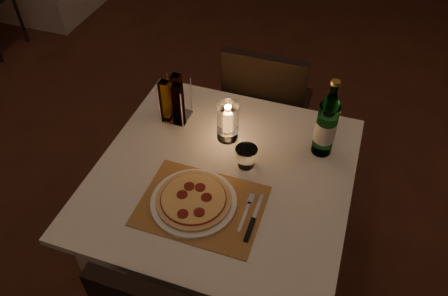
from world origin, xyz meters
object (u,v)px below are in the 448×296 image
(plate, at_px, (194,202))
(water_bottle, at_px, (326,125))
(chair_far, at_px, (266,103))
(hurricane_candle, at_px, (228,119))
(tumbler, at_px, (246,157))
(pizza, at_px, (194,199))
(main_table, at_px, (223,227))

(plate, xyz_separation_m, water_bottle, (0.40, 0.43, 0.13))
(chair_far, relative_size, hurricane_candle, 5.09)
(tumbler, bearing_deg, pizza, -116.39)
(chair_far, xyz_separation_m, plate, (-0.05, -0.89, 0.20))
(chair_far, relative_size, plate, 2.81)
(water_bottle, bearing_deg, tumbler, -146.92)
(plate, bearing_deg, chair_far, 86.80)
(main_table, bearing_deg, pizza, -105.50)
(chair_far, bearing_deg, tumbler, -83.34)
(hurricane_candle, bearing_deg, tumbler, -47.03)
(main_table, relative_size, water_bottle, 2.83)
(pizza, bearing_deg, water_bottle, 47.20)
(chair_far, distance_m, tumbler, 0.69)
(plate, bearing_deg, tumbler, 63.59)
(main_table, distance_m, hurricane_candle, 0.51)
(main_table, height_order, water_bottle, water_bottle)
(chair_far, xyz_separation_m, water_bottle, (0.35, -0.46, 0.33))
(plate, relative_size, tumbler, 3.61)
(main_table, xyz_separation_m, plate, (-0.05, -0.18, 0.38))
(tumbler, xyz_separation_m, water_bottle, (0.27, 0.18, 0.10))
(chair_far, distance_m, plate, 0.92)
(tumbler, distance_m, hurricane_candle, 0.19)
(chair_far, xyz_separation_m, pizza, (-0.05, -0.89, 0.22))
(water_bottle, height_order, hurricane_candle, water_bottle)
(main_table, relative_size, chair_far, 1.11)
(plate, distance_m, water_bottle, 0.60)
(tumbler, bearing_deg, plate, -116.41)
(chair_far, relative_size, tumbler, 10.14)
(main_table, bearing_deg, chair_far, 90.00)
(pizza, bearing_deg, main_table, 74.50)
(main_table, distance_m, tumbler, 0.42)
(hurricane_candle, bearing_deg, chair_far, 84.99)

